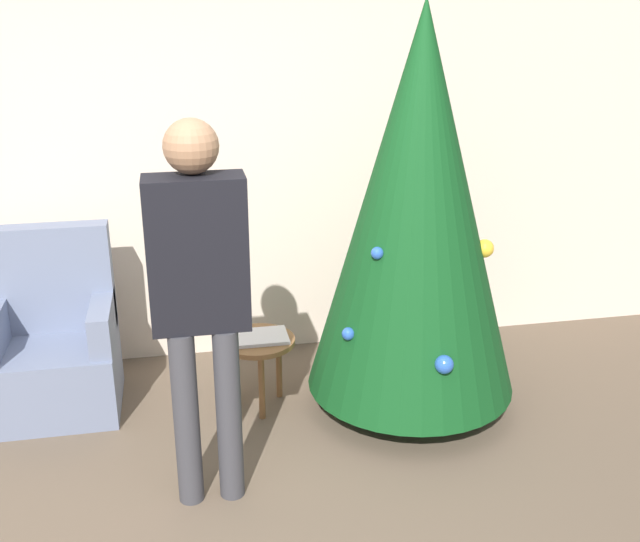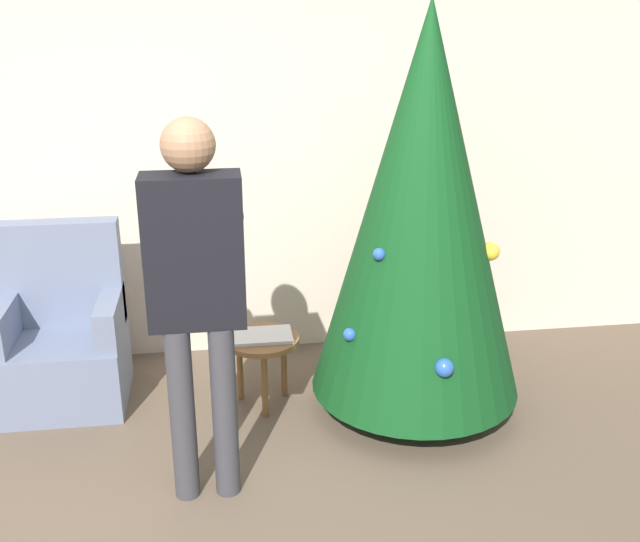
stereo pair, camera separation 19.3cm
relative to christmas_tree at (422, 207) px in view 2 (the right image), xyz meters
The scene contains 6 objects.
wall_back 1.57m from the christmas_tree, 142.43° to the left, with size 8.00×0.06×2.70m.
christmas_tree is the anchor object (origin of this frame).
armchair 2.24m from the christmas_tree, 169.04° to the left, with size 0.71×0.60×1.06m.
person_standing 1.34m from the christmas_tree, 153.65° to the right, with size 0.45×0.57×1.81m.
side_stool 1.23m from the christmas_tree, 169.34° to the left, with size 0.43×0.43×0.43m.
laptop 1.18m from the christmas_tree, 169.34° to the left, with size 0.35×0.23×0.02m.
Camera 2 is at (0.16, -2.49, 2.30)m, focal length 42.00 mm.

